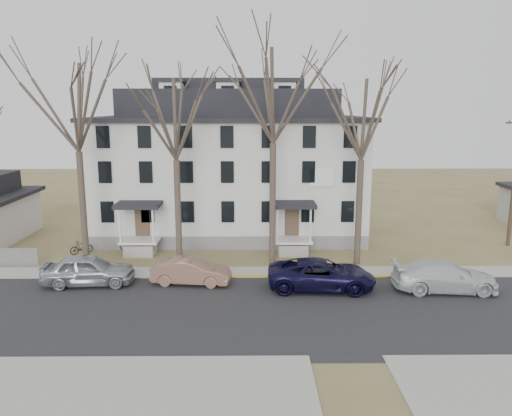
{
  "coord_description": "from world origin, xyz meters",
  "views": [
    {
      "loc": [
        -0.33,
        -21.16,
        10.04
      ],
      "look_at": [
        -0.06,
        9.0,
        3.87
      ],
      "focal_mm": 35.0,
      "sensor_mm": 36.0,
      "label": 1
    }
  ],
  "objects_px": {
    "car_navy": "(321,275)",
    "tree_center": "(273,89)",
    "car_tan": "(191,272)",
    "tree_mid_left": "(175,113)",
    "bicycle_right": "(81,248)",
    "bicycle_left": "(132,245)",
    "boarding_house": "(230,167)",
    "car_white": "(445,277)",
    "car_silver": "(89,270)",
    "tree_mid_right": "(363,113)",
    "tree_far_left": "(75,101)"
  },
  "relations": [
    {
      "from": "boarding_house",
      "to": "car_tan",
      "type": "bearing_deg",
      "value": -98.67
    },
    {
      "from": "car_navy",
      "to": "car_white",
      "type": "bearing_deg",
      "value": -89.69
    },
    {
      "from": "tree_mid_left",
      "to": "tree_center",
      "type": "height_order",
      "value": "tree_center"
    },
    {
      "from": "car_navy",
      "to": "boarding_house",
      "type": "bearing_deg",
      "value": 26.74
    },
    {
      "from": "tree_center",
      "to": "car_tan",
      "type": "relative_size",
      "value": 3.27
    },
    {
      "from": "car_silver",
      "to": "bicycle_right",
      "type": "distance_m",
      "value": 6.51
    },
    {
      "from": "tree_mid_right",
      "to": "bicycle_left",
      "type": "height_order",
      "value": "tree_mid_right"
    },
    {
      "from": "tree_mid_left",
      "to": "car_navy",
      "type": "bearing_deg",
      "value": -28.24
    },
    {
      "from": "tree_center",
      "to": "car_tan",
      "type": "distance_m",
      "value": 12.0
    },
    {
      "from": "car_silver",
      "to": "car_navy",
      "type": "bearing_deg",
      "value": -97.53
    },
    {
      "from": "tree_mid_right",
      "to": "car_white",
      "type": "xyz_separation_m",
      "value": [
        3.8,
        -4.93,
        -8.78
      ]
    },
    {
      "from": "tree_far_left",
      "to": "tree_center",
      "type": "height_order",
      "value": "tree_center"
    },
    {
      "from": "car_navy",
      "to": "car_white",
      "type": "height_order",
      "value": "car_navy"
    },
    {
      "from": "tree_center",
      "to": "car_tan",
      "type": "bearing_deg",
      "value": -142.32
    },
    {
      "from": "car_navy",
      "to": "bicycle_right",
      "type": "bearing_deg",
      "value": 69.71
    },
    {
      "from": "tree_center",
      "to": "bicycle_right",
      "type": "xyz_separation_m",
      "value": [
        -13.06,
        2.2,
        -10.62
      ]
    },
    {
      "from": "tree_center",
      "to": "car_silver",
      "type": "relative_size",
      "value": 2.85
    },
    {
      "from": "car_tan",
      "to": "car_white",
      "type": "relative_size",
      "value": 0.79
    },
    {
      "from": "tree_mid_right",
      "to": "car_silver",
      "type": "xyz_separation_m",
      "value": [
        -16.12,
        -3.82,
        -8.73
      ]
    },
    {
      "from": "car_navy",
      "to": "tree_center",
      "type": "bearing_deg",
      "value": 32.25
    },
    {
      "from": "tree_far_left",
      "to": "car_navy",
      "type": "relative_size",
      "value": 2.31
    },
    {
      "from": "car_navy",
      "to": "bicycle_left",
      "type": "distance_m",
      "value": 14.31
    },
    {
      "from": "tree_mid_left",
      "to": "car_tan",
      "type": "xyz_separation_m",
      "value": [
        1.19,
        -3.71,
        -8.86
      ]
    },
    {
      "from": "boarding_house",
      "to": "car_silver",
      "type": "distance_m",
      "value": 14.89
    },
    {
      "from": "bicycle_left",
      "to": "bicycle_right",
      "type": "relative_size",
      "value": 1.22
    },
    {
      "from": "bicycle_left",
      "to": "car_tan",
      "type": "bearing_deg",
      "value": -129.88
    },
    {
      "from": "tree_mid_left",
      "to": "car_white",
      "type": "bearing_deg",
      "value": -17.87
    },
    {
      "from": "tree_far_left",
      "to": "car_tan",
      "type": "relative_size",
      "value": 3.05
    },
    {
      "from": "tree_mid_left",
      "to": "tree_far_left",
      "type": "bearing_deg",
      "value": 180.0
    },
    {
      "from": "car_silver",
      "to": "car_navy",
      "type": "distance_m",
      "value": 13.19
    },
    {
      "from": "car_silver",
      "to": "car_navy",
      "type": "relative_size",
      "value": 0.87
    },
    {
      "from": "tree_mid_left",
      "to": "car_silver",
      "type": "distance_m",
      "value": 10.59
    },
    {
      "from": "tree_center",
      "to": "car_silver",
      "type": "distance_m",
      "value": 15.22
    },
    {
      "from": "car_navy",
      "to": "bicycle_right",
      "type": "height_order",
      "value": "car_navy"
    },
    {
      "from": "car_silver",
      "to": "bicycle_right",
      "type": "xyz_separation_m",
      "value": [
        -2.44,
        6.02,
        -0.41
      ]
    },
    {
      "from": "car_tan",
      "to": "tree_mid_left",
      "type": "bearing_deg",
      "value": 24.03
    },
    {
      "from": "bicycle_right",
      "to": "bicycle_left",
      "type": "bearing_deg",
      "value": -110.35
    },
    {
      "from": "car_silver",
      "to": "car_white",
      "type": "distance_m",
      "value": 19.95
    },
    {
      "from": "tree_mid_left",
      "to": "bicycle_left",
      "type": "bearing_deg",
      "value": 143.39
    },
    {
      "from": "boarding_house",
      "to": "tree_center",
      "type": "bearing_deg",
      "value": -69.8
    },
    {
      "from": "boarding_house",
      "to": "bicycle_left",
      "type": "bearing_deg",
      "value": -141.27
    },
    {
      "from": "car_tan",
      "to": "bicycle_right",
      "type": "xyz_separation_m",
      "value": [
        -8.25,
        5.91,
        -0.27
      ]
    },
    {
      "from": "tree_center",
      "to": "car_white",
      "type": "height_order",
      "value": "tree_center"
    },
    {
      "from": "car_navy",
      "to": "bicycle_left",
      "type": "height_order",
      "value": "car_navy"
    },
    {
      "from": "tree_mid_right",
      "to": "car_navy",
      "type": "xyz_separation_m",
      "value": [
        -2.95,
        -4.59,
        -8.78
      ]
    },
    {
      "from": "car_tan",
      "to": "bicycle_right",
      "type": "height_order",
      "value": "car_tan"
    },
    {
      "from": "car_tan",
      "to": "tree_far_left",
      "type": "bearing_deg",
      "value": 68.94
    },
    {
      "from": "car_silver",
      "to": "bicycle_right",
      "type": "relative_size",
      "value": 3.31
    },
    {
      "from": "tree_far_left",
      "to": "bicycle_left",
      "type": "xyz_separation_m",
      "value": [
        2.28,
        2.76,
        -9.84
      ]
    },
    {
      "from": "tree_mid_left",
      "to": "tree_center",
      "type": "bearing_deg",
      "value": 0.0
    }
  ]
}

